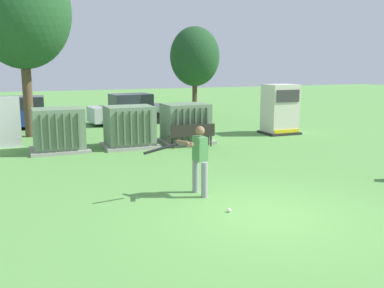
{
  "coord_description": "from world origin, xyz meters",
  "views": [
    {
      "loc": [
        -4.88,
        -7.75,
        3.24
      ],
      "look_at": [
        -0.28,
        3.5,
        1.0
      ],
      "focal_mm": 40.86,
      "sensor_mm": 36.0,
      "label": 1
    }
  ],
  "objects_px": {
    "transformer_mid_east": "(186,124)",
    "parked_car_leftmost": "(20,114)",
    "park_bench": "(192,134)",
    "batter": "(198,157)",
    "parked_car_left_of_center": "(129,110)",
    "generator_enclosure": "(280,110)",
    "transformer_west": "(59,131)",
    "sports_ball": "(229,210)",
    "transformer_mid_west": "(130,127)"
  },
  "relations": [
    {
      "from": "transformer_mid_east",
      "to": "parked_car_leftmost",
      "type": "bearing_deg",
      "value": 132.28
    },
    {
      "from": "park_bench",
      "to": "parked_car_leftmost",
      "type": "relative_size",
      "value": 0.42
    },
    {
      "from": "batter",
      "to": "parked_car_left_of_center",
      "type": "distance_m",
      "value": 13.81
    },
    {
      "from": "generator_enclosure",
      "to": "park_bench",
      "type": "height_order",
      "value": "generator_enclosure"
    },
    {
      "from": "transformer_west",
      "to": "sports_ball",
      "type": "bearing_deg",
      "value": -71.87
    },
    {
      "from": "transformer_west",
      "to": "parked_car_leftmost",
      "type": "height_order",
      "value": "same"
    },
    {
      "from": "parked_car_leftmost",
      "to": "park_bench",
      "type": "bearing_deg",
      "value": -52.28
    },
    {
      "from": "transformer_mid_east",
      "to": "parked_car_leftmost",
      "type": "distance_m",
      "value": 9.33
    },
    {
      "from": "transformer_mid_east",
      "to": "parked_car_leftmost",
      "type": "relative_size",
      "value": 0.49
    },
    {
      "from": "batter",
      "to": "sports_ball",
      "type": "height_order",
      "value": "batter"
    },
    {
      "from": "generator_enclosure",
      "to": "parked_car_left_of_center",
      "type": "bearing_deg",
      "value": 132.62
    },
    {
      "from": "batter",
      "to": "sports_ball",
      "type": "relative_size",
      "value": 19.33
    },
    {
      "from": "parked_car_left_of_center",
      "to": "parked_car_leftmost",
      "type": "bearing_deg",
      "value": 177.72
    },
    {
      "from": "transformer_west",
      "to": "park_bench",
      "type": "xyz_separation_m",
      "value": [
        4.93,
        -1.07,
        -0.25
      ]
    },
    {
      "from": "transformer_west",
      "to": "parked_car_leftmost",
      "type": "bearing_deg",
      "value": 99.98
    },
    {
      "from": "transformer_mid_east",
      "to": "batter",
      "type": "height_order",
      "value": "batter"
    },
    {
      "from": "parked_car_left_of_center",
      "to": "generator_enclosure",
      "type": "bearing_deg",
      "value": -47.38
    },
    {
      "from": "park_bench",
      "to": "batter",
      "type": "relative_size",
      "value": 1.05
    },
    {
      "from": "park_bench",
      "to": "parked_car_leftmost",
      "type": "bearing_deg",
      "value": 127.72
    },
    {
      "from": "transformer_mid_west",
      "to": "park_bench",
      "type": "distance_m",
      "value": 2.46
    },
    {
      "from": "park_bench",
      "to": "batter",
      "type": "xyz_separation_m",
      "value": [
        -2.29,
        -5.98,
        0.44
      ]
    },
    {
      "from": "transformer_west",
      "to": "batter",
      "type": "bearing_deg",
      "value": -69.45
    },
    {
      "from": "transformer_mid_west",
      "to": "generator_enclosure",
      "type": "height_order",
      "value": "generator_enclosure"
    },
    {
      "from": "transformer_mid_east",
      "to": "park_bench",
      "type": "xyz_separation_m",
      "value": [
        -0.14,
        -1.04,
        -0.25
      ]
    },
    {
      "from": "transformer_west",
      "to": "parked_car_left_of_center",
      "type": "relative_size",
      "value": 0.48
    },
    {
      "from": "transformer_mid_west",
      "to": "transformer_mid_east",
      "type": "height_order",
      "value": "same"
    },
    {
      "from": "transformer_west",
      "to": "transformer_mid_east",
      "type": "height_order",
      "value": "same"
    },
    {
      "from": "sports_ball",
      "to": "parked_car_left_of_center",
      "type": "xyz_separation_m",
      "value": [
        1.57,
        15.15,
        0.71
      ]
    },
    {
      "from": "parked_car_leftmost",
      "to": "batter",
      "type": "bearing_deg",
      "value": -74.54
    },
    {
      "from": "transformer_mid_east",
      "to": "transformer_west",
      "type": "bearing_deg",
      "value": 179.68
    },
    {
      "from": "parked_car_left_of_center",
      "to": "transformer_west",
      "type": "bearing_deg",
      "value": -123.17
    },
    {
      "from": "parked_car_left_of_center",
      "to": "park_bench",
      "type": "bearing_deg",
      "value": -85.68
    },
    {
      "from": "transformer_mid_east",
      "to": "sports_ball",
      "type": "distance_m",
      "value": 8.8
    },
    {
      "from": "transformer_mid_east",
      "to": "generator_enclosure",
      "type": "xyz_separation_m",
      "value": [
        4.94,
        0.53,
        0.35
      ]
    },
    {
      "from": "park_bench",
      "to": "batter",
      "type": "height_order",
      "value": "batter"
    },
    {
      "from": "generator_enclosure",
      "to": "transformer_west",
      "type": "bearing_deg",
      "value": -177.11
    },
    {
      "from": "generator_enclosure",
      "to": "sports_ball",
      "type": "relative_size",
      "value": 25.56
    },
    {
      "from": "generator_enclosure",
      "to": "parked_car_leftmost",
      "type": "height_order",
      "value": "generator_enclosure"
    },
    {
      "from": "transformer_west",
      "to": "transformer_mid_west",
      "type": "distance_m",
      "value": 2.67
    },
    {
      "from": "transformer_mid_east",
      "to": "batter",
      "type": "distance_m",
      "value": 7.43
    },
    {
      "from": "sports_ball",
      "to": "parked_car_left_of_center",
      "type": "relative_size",
      "value": 0.02
    },
    {
      "from": "generator_enclosure",
      "to": "parked_car_left_of_center",
      "type": "relative_size",
      "value": 0.53
    },
    {
      "from": "generator_enclosure",
      "to": "parked_car_leftmost",
      "type": "xyz_separation_m",
      "value": [
        -11.21,
        6.37,
        -0.38
      ]
    },
    {
      "from": "generator_enclosure",
      "to": "park_bench",
      "type": "bearing_deg",
      "value": -162.79
    },
    {
      "from": "park_bench",
      "to": "parked_car_left_of_center",
      "type": "distance_m",
      "value": 7.74
    },
    {
      "from": "transformer_mid_east",
      "to": "park_bench",
      "type": "relative_size",
      "value": 1.15
    },
    {
      "from": "transformer_mid_west",
      "to": "transformer_mid_east",
      "type": "bearing_deg",
      "value": 2.57
    },
    {
      "from": "park_bench",
      "to": "sports_ball",
      "type": "xyz_separation_m",
      "value": [
        -2.15,
        -7.43,
        -0.49
      ]
    },
    {
      "from": "transformer_mid_east",
      "to": "sports_ball",
      "type": "height_order",
      "value": "transformer_mid_east"
    },
    {
      "from": "generator_enclosure",
      "to": "parked_car_leftmost",
      "type": "relative_size",
      "value": 0.53
    }
  ]
}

